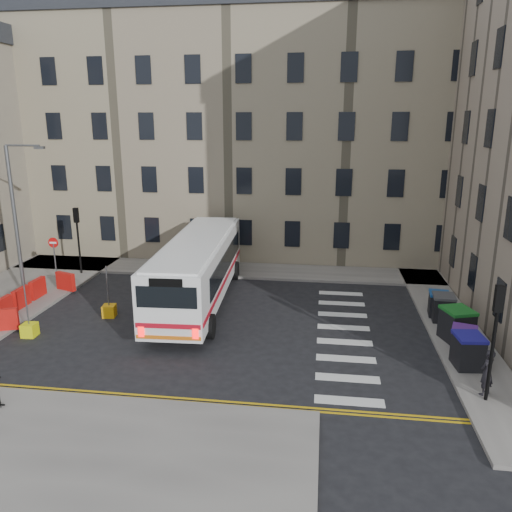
% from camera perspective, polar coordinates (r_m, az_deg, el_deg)
% --- Properties ---
extents(ground, '(120.00, 120.00, 0.00)m').
position_cam_1_polar(ground, '(23.67, 0.18, -8.04)').
color(ground, black).
rests_on(ground, ground).
extents(pavement_north, '(36.00, 3.20, 0.15)m').
position_cam_1_polar(pavement_north, '(32.77, -8.25, -1.37)').
color(pavement_north, slate).
rests_on(pavement_north, ground).
extents(pavement_east, '(2.40, 26.00, 0.15)m').
position_cam_1_polar(pavement_east, '(27.86, 20.10, -5.19)').
color(pavement_east, slate).
rests_on(pavement_east, ground).
extents(terrace_north, '(38.30, 10.80, 17.20)m').
position_cam_1_polar(terrace_north, '(38.36, -7.33, 14.02)').
color(terrace_north, gray).
rests_on(terrace_north, ground).
extents(traffic_light_east, '(0.28, 0.22, 4.10)m').
position_cam_1_polar(traffic_light_east, '(18.23, 25.70, -7.18)').
color(traffic_light_east, black).
rests_on(traffic_light_east, pavement_east).
extents(traffic_light_nw, '(0.28, 0.22, 4.10)m').
position_cam_1_polar(traffic_light_nw, '(32.41, -19.73, 2.79)').
color(traffic_light_nw, black).
rests_on(traffic_light_nw, pavement_west).
extents(streetlamp, '(0.50, 0.22, 8.14)m').
position_cam_1_polar(streetlamp, '(28.85, -25.81, 3.70)').
color(streetlamp, '#595B5E').
rests_on(streetlamp, pavement_west).
extents(no_entry_north, '(0.60, 0.08, 3.00)m').
position_cam_1_polar(no_entry_north, '(31.12, -22.08, 0.57)').
color(no_entry_north, '#595B5E').
rests_on(no_entry_north, pavement_west).
extents(roadworks_barriers, '(1.66, 6.26, 1.00)m').
position_cam_1_polar(roadworks_barriers, '(27.91, -24.61, -4.37)').
color(roadworks_barriers, red).
rests_on(roadworks_barriers, pavement_west).
extents(bus, '(3.58, 12.57, 3.38)m').
position_cam_1_polar(bus, '(26.17, -6.62, -1.30)').
color(bus, white).
rests_on(bus, ground).
extents(wheelie_bin_a, '(1.14, 1.28, 1.30)m').
position_cam_1_polar(wheelie_bin_a, '(21.11, 23.06, -9.94)').
color(wheelie_bin_a, black).
rests_on(wheelie_bin_a, pavement_east).
extents(wheelie_bin_b, '(1.24, 1.33, 1.21)m').
position_cam_1_polar(wheelie_bin_b, '(21.92, 22.61, -9.08)').
color(wheelie_bin_b, black).
rests_on(wheelie_bin_b, pavement_east).
extents(wheelie_bin_c, '(1.48, 1.59, 1.44)m').
position_cam_1_polar(wheelie_bin_c, '(23.31, 21.97, -7.26)').
color(wheelie_bin_c, black).
rests_on(wheelie_bin_c, pavement_east).
extents(wheelie_bin_d, '(1.08, 1.22, 1.26)m').
position_cam_1_polar(wheelie_bin_d, '(25.35, 20.59, -5.53)').
color(wheelie_bin_d, black).
rests_on(wheelie_bin_d, pavement_east).
extents(wheelie_bin_e, '(1.04, 1.16, 1.17)m').
position_cam_1_polar(wheelie_bin_e, '(25.90, 20.13, -5.15)').
color(wheelie_bin_e, black).
rests_on(wheelie_bin_e, pavement_east).
extents(pedestrian, '(0.72, 0.71, 1.67)m').
position_cam_1_polar(pedestrian, '(19.29, 24.89, -11.98)').
color(pedestrian, black).
rests_on(pedestrian, pavement_east).
extents(bollard_yellow, '(0.68, 0.68, 0.60)m').
position_cam_1_polar(bollard_yellow, '(25.70, -16.42, -6.04)').
color(bollard_yellow, orange).
rests_on(bollard_yellow, ground).
extents(bollard_chevron, '(0.63, 0.63, 0.60)m').
position_cam_1_polar(bollard_chevron, '(24.70, -24.45, -7.70)').
color(bollard_chevron, '#E1E70D').
rests_on(bollard_chevron, ground).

